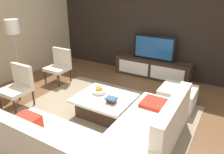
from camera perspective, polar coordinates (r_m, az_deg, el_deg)
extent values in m
plane|color=brown|center=(4.16, -1.55, -10.88)|extent=(14.00, 14.00, 0.00)
cube|color=black|center=(5.99, 12.53, 13.54)|extent=(6.40, 0.12, 2.80)
cube|color=gray|center=(4.20, -2.73, -10.43)|extent=(3.30, 2.75, 0.01)
cube|color=#332319|center=(6.00, 10.68, 2.31)|extent=(2.07, 0.44, 0.50)
cube|color=white|center=(5.97, 5.64, 2.49)|extent=(0.87, 0.01, 0.35)
cube|color=white|center=(5.66, 14.36, 0.74)|extent=(0.87, 0.01, 0.35)
cube|color=black|center=(5.83, 11.09, 7.64)|extent=(1.14, 0.05, 0.66)
cube|color=#194C8C|center=(5.80, 10.99, 7.58)|extent=(1.02, 0.01, 0.55)
cube|color=beige|center=(2.70, -17.40, -17.58)|extent=(2.29, 0.18, 0.38)
cube|color=beige|center=(3.63, 10.14, -12.97)|extent=(0.85, 1.53, 0.41)
cube|color=beige|center=(3.34, 16.02, -8.91)|extent=(0.18, 1.53, 0.38)
cube|color=red|center=(3.36, -21.15, -11.06)|extent=(0.36, 0.20, 0.22)
cube|color=red|center=(3.81, 12.46, -7.13)|extent=(0.60, 0.44, 0.06)
cube|color=#332319|center=(4.19, -2.01, -7.96)|extent=(0.86, 0.74, 0.33)
cube|color=white|center=(4.09, -2.05, -5.67)|extent=(1.07, 0.92, 0.05)
cylinder|color=#332319|center=(4.91, -27.74, -5.55)|extent=(0.04, 0.04, 0.38)
cylinder|color=#332319|center=(4.55, -24.50, -7.17)|extent=(0.04, 0.04, 0.38)
cylinder|color=#332319|center=(5.12, -23.62, -3.66)|extent=(0.04, 0.04, 0.38)
cylinder|color=#332319|center=(4.77, -20.22, -5.04)|extent=(0.04, 0.04, 0.38)
cube|color=beige|center=(4.75, -24.39, -3.28)|extent=(0.55, 0.53, 0.08)
cube|color=beige|center=(4.77, -22.77, 0.56)|extent=(0.55, 0.08, 0.45)
cylinder|color=#A5A5AA|center=(5.90, -22.75, -1.98)|extent=(0.28, 0.28, 0.02)
cylinder|color=#A5A5AA|center=(5.68, -23.74, 4.09)|extent=(0.03, 0.03, 1.30)
cylinder|color=white|center=(5.50, -25.08, 12.07)|extent=(0.31, 0.31, 0.32)
cube|color=beige|center=(4.67, 17.01, -5.06)|extent=(0.70, 0.70, 0.40)
cylinder|color=silver|center=(4.23, -3.39, -3.80)|extent=(0.28, 0.28, 0.07)
sphere|color=gold|center=(4.19, -3.20, -3.25)|extent=(0.09, 0.09, 0.09)
sphere|color=gold|center=(4.24, -3.23, -2.96)|extent=(0.08, 0.08, 0.08)
sphere|color=#B23326|center=(4.22, -3.68, -3.06)|extent=(0.09, 0.09, 0.09)
sphere|color=gold|center=(4.17, -3.90, -3.43)|extent=(0.08, 0.08, 0.08)
cylinder|color=#332319|center=(5.76, -17.36, 0.12)|extent=(0.04, 0.04, 0.38)
cylinder|color=#332319|center=(5.43, -13.95, -0.85)|extent=(0.04, 0.04, 0.38)
cylinder|color=#332319|center=(6.03, -14.44, 1.46)|extent=(0.04, 0.04, 0.38)
cylinder|color=#332319|center=(5.72, -11.02, 0.60)|extent=(0.04, 0.04, 0.38)
cube|color=beige|center=(5.66, -14.39, 2.14)|extent=(0.56, 0.51, 0.08)
cube|color=beige|center=(5.72, -13.16, 5.28)|extent=(0.56, 0.08, 0.45)
cube|color=maroon|center=(3.88, -0.14, -6.60)|extent=(0.15, 0.12, 0.03)
cube|color=#1E232D|center=(3.86, -0.19, -6.21)|extent=(0.15, 0.13, 0.03)
cube|color=#2D516B|center=(3.86, -0.20, -5.75)|extent=(0.20, 0.16, 0.03)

